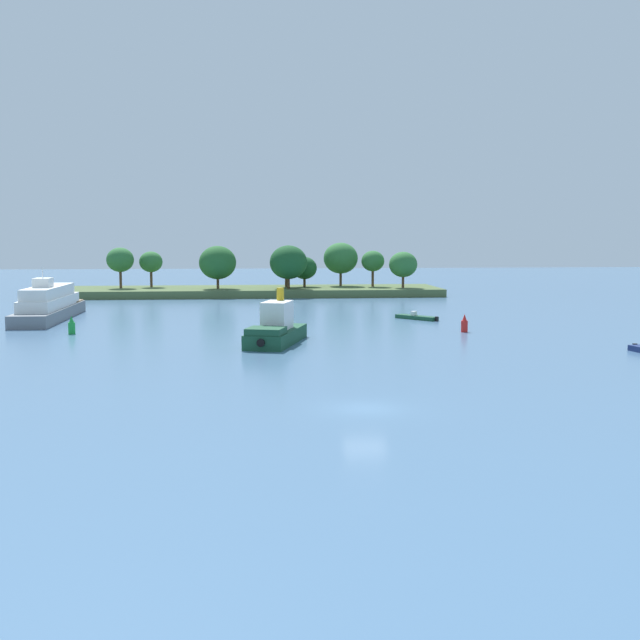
{
  "coord_description": "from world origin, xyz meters",
  "views": [
    {
      "loc": [
        -6.83,
        -45.21,
        10.08
      ],
      "look_at": [
        0.86,
        37.85,
        1.2
      ],
      "focal_mm": 44.62,
      "sensor_mm": 36.0,
      "label": 1
    }
  ],
  "objects_px": {
    "fishing_skiff": "(417,317)",
    "channel_buoy_red": "(464,324)",
    "white_riverboat": "(49,305)",
    "tugboat": "(276,330)",
    "channel_buoy_green": "(72,326)"
  },
  "relations": [
    {
      "from": "white_riverboat",
      "to": "tugboat",
      "type": "bearing_deg",
      "value": -42.34
    },
    {
      "from": "tugboat",
      "to": "channel_buoy_green",
      "type": "xyz_separation_m",
      "value": [
        -20.64,
        9.28,
        -0.51
      ]
    },
    {
      "from": "white_riverboat",
      "to": "channel_buoy_green",
      "type": "bearing_deg",
      "value": -68.77
    },
    {
      "from": "white_riverboat",
      "to": "channel_buoy_green",
      "type": "xyz_separation_m",
      "value": [
        5.73,
        -14.74,
        -0.95
      ]
    },
    {
      "from": "fishing_skiff",
      "to": "tugboat",
      "type": "height_order",
      "value": "tugboat"
    },
    {
      "from": "white_riverboat",
      "to": "fishing_skiff",
      "type": "bearing_deg",
      "value": -5.04
    },
    {
      "from": "fishing_skiff",
      "to": "channel_buoy_green",
      "type": "height_order",
      "value": "channel_buoy_green"
    },
    {
      "from": "fishing_skiff",
      "to": "channel_buoy_red",
      "type": "relative_size",
      "value": 2.73
    },
    {
      "from": "channel_buoy_red",
      "to": "channel_buoy_green",
      "type": "relative_size",
      "value": 1.0
    },
    {
      "from": "tugboat",
      "to": "white_riverboat",
      "type": "xyz_separation_m",
      "value": [
        -26.36,
        24.02,
        0.44
      ]
    },
    {
      "from": "fishing_skiff",
      "to": "white_riverboat",
      "type": "height_order",
      "value": "white_riverboat"
    },
    {
      "from": "tugboat",
      "to": "channel_buoy_red",
      "type": "distance_m",
      "value": 21.31
    },
    {
      "from": "tugboat",
      "to": "channel_buoy_red",
      "type": "bearing_deg",
      "value": 19.8
    },
    {
      "from": "fishing_skiff",
      "to": "channel_buoy_red",
      "type": "xyz_separation_m",
      "value": [
        2.29,
        -12.91,
        0.56
      ]
    },
    {
      "from": "channel_buoy_red",
      "to": "white_riverboat",
      "type": "bearing_deg",
      "value": 160.09
    }
  ]
}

